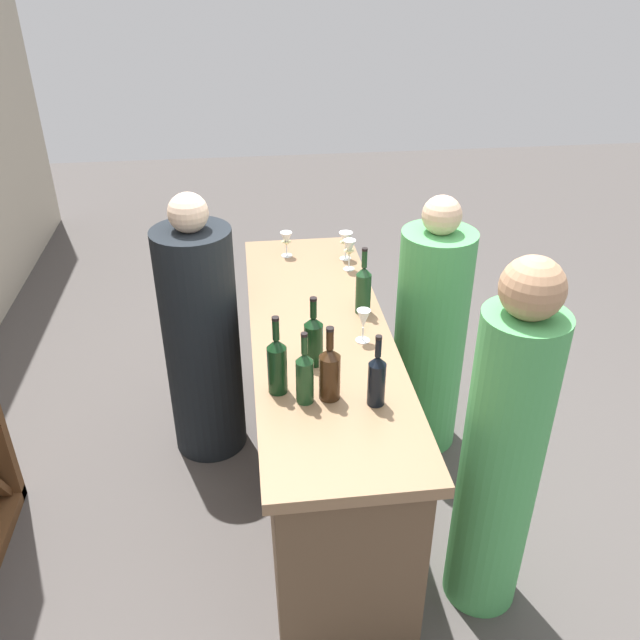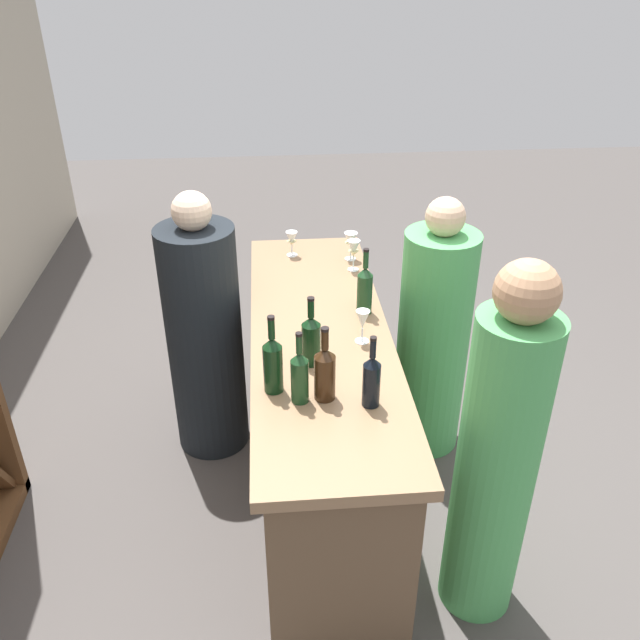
# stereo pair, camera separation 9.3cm
# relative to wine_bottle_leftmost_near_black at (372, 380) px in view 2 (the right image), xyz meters

# --- Properties ---
(ground_plane) EXTENTS (12.00, 12.00, 0.00)m
(ground_plane) POSITION_rel_wine_bottle_leftmost_near_black_xyz_m (0.57, 0.14, -1.05)
(ground_plane) COLOR #4C4744
(bar_counter) EXTENTS (2.08, 0.63, 0.93)m
(bar_counter) POSITION_rel_wine_bottle_leftmost_near_black_xyz_m (0.57, 0.14, -0.58)
(bar_counter) COLOR brown
(bar_counter) RESTS_ON ground
(wine_bottle_leftmost_near_black) EXTENTS (0.07, 0.07, 0.30)m
(wine_bottle_leftmost_near_black) POSITION_rel_wine_bottle_leftmost_near_black_xyz_m (0.00, 0.00, 0.00)
(wine_bottle_leftmost_near_black) COLOR black
(wine_bottle_leftmost_near_black) RESTS_ON bar_counter
(wine_bottle_second_left_olive_green) EXTENTS (0.07, 0.07, 0.30)m
(wine_bottle_second_left_olive_green) POSITION_rel_wine_bottle_leftmost_near_black_xyz_m (0.05, 0.27, 0.00)
(wine_bottle_second_left_olive_green) COLOR #193D1E
(wine_bottle_second_left_olive_green) RESTS_ON bar_counter
(wine_bottle_center_amber_brown) EXTENTS (0.08, 0.08, 0.31)m
(wine_bottle_center_amber_brown) POSITION_rel_wine_bottle_leftmost_near_black_xyz_m (0.06, 0.17, 0.01)
(wine_bottle_center_amber_brown) COLOR #331E0F
(wine_bottle_center_amber_brown) RESTS_ON bar_counter
(wine_bottle_second_right_dark_green) EXTENTS (0.08, 0.08, 0.33)m
(wine_bottle_second_right_dark_green) POSITION_rel_wine_bottle_leftmost_near_black_xyz_m (0.12, 0.37, 0.01)
(wine_bottle_second_right_dark_green) COLOR black
(wine_bottle_second_right_dark_green) RESTS_ON bar_counter
(wine_bottle_rightmost_dark_green) EXTENTS (0.08, 0.08, 0.31)m
(wine_bottle_rightmost_dark_green) POSITION_rel_wine_bottle_leftmost_near_black_xyz_m (0.30, 0.20, 0.00)
(wine_bottle_rightmost_dark_green) COLOR black
(wine_bottle_rightmost_dark_green) RESTS_ON bar_counter
(wine_bottle_far_right_olive_green) EXTENTS (0.07, 0.07, 0.33)m
(wine_bottle_far_right_olive_green) POSITION_rel_wine_bottle_leftmost_near_black_xyz_m (0.71, -0.08, 0.01)
(wine_bottle_far_right_olive_green) COLOR #193D1E
(wine_bottle_far_right_olive_green) RESTS_ON bar_counter
(wine_glass_near_left) EXTENTS (0.07, 0.07, 0.16)m
(wine_glass_near_left) POSITION_rel_wine_bottle_leftmost_near_black_xyz_m (1.31, -0.09, -0.00)
(wine_glass_near_left) COLOR white
(wine_glass_near_left) RESTS_ON bar_counter
(wine_glass_near_center) EXTENTS (0.07, 0.07, 0.17)m
(wine_glass_near_center) POSITION_rel_wine_bottle_leftmost_near_black_xyz_m (1.17, -0.09, 0.00)
(wine_glass_near_center) COLOR white
(wine_glass_near_center) RESTS_ON bar_counter
(wine_glass_near_right) EXTENTS (0.06, 0.06, 0.16)m
(wine_glass_near_right) POSITION_rel_wine_bottle_leftmost_near_black_xyz_m (0.45, -0.03, -0.01)
(wine_glass_near_right) COLOR white
(wine_glass_near_right) RESTS_ON bar_counter
(wine_glass_far_left) EXTENTS (0.07, 0.07, 0.14)m
(wine_glass_far_left) POSITION_rel_wine_bottle_leftmost_near_black_xyz_m (1.39, 0.23, -0.02)
(wine_glass_far_left) COLOR white
(wine_glass_far_left) RESTS_ON bar_counter
(person_left_guest) EXTENTS (0.41, 0.41, 1.44)m
(person_left_guest) POSITION_rel_wine_bottle_leftmost_near_black_xyz_m (0.87, -0.48, -0.39)
(person_left_guest) COLOR #4CA559
(person_left_guest) RESTS_ON ground
(person_center_guest) EXTENTS (0.36, 0.36, 1.60)m
(person_center_guest) POSITION_rel_wine_bottle_leftmost_near_black_xyz_m (-0.17, -0.47, -0.29)
(person_center_guest) COLOR #4CA559
(person_center_guest) RESTS_ON ground
(person_right_guest) EXTENTS (0.47, 0.47, 1.46)m
(person_right_guest) POSITION_rel_wine_bottle_leftmost_near_black_xyz_m (0.97, 0.71, -0.38)
(person_right_guest) COLOR black
(person_right_guest) RESTS_ON ground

